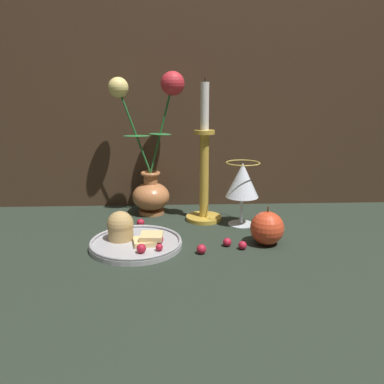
{
  "coord_description": "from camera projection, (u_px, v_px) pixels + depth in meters",
  "views": [
    {
      "loc": [
        -0.0,
        -0.84,
        0.31
      ],
      "look_at": [
        0.03,
        -0.01,
        0.1
      ],
      "focal_mm": 35.0,
      "sensor_mm": 36.0,
      "label": 1
    }
  ],
  "objects": [
    {
      "name": "ground_plane",
      "position": [
        177.0,
        232.0,
        0.89
      ],
      "size": [
        2.4,
        2.4,
        0.0
      ],
      "primitive_type": "plane",
      "color": "#232D23",
      "rests_on": "ground"
    },
    {
      "name": "vase",
      "position": [
        152.0,
        164.0,
        0.99
      ],
      "size": [
        0.19,
        0.1,
        0.37
      ],
      "color": "#B77042",
      "rests_on": "ground_plane"
    },
    {
      "name": "plate_with_pastries",
      "position": [
        133.0,
        238.0,
        0.8
      ],
      "size": [
        0.2,
        0.2,
        0.07
      ],
      "color": "#A3A3A8",
      "rests_on": "ground_plane"
    },
    {
      "name": "wine_glass",
      "position": [
        243.0,
        182.0,
        0.91
      ],
      "size": [
        0.08,
        0.08,
        0.16
      ],
      "color": "silver",
      "rests_on": "ground_plane"
    },
    {
      "name": "candlestick",
      "position": [
        205.0,
        174.0,
        0.94
      ],
      "size": [
        0.09,
        0.09,
        0.35
      ],
      "color": "gold",
      "rests_on": "ground_plane"
    },
    {
      "name": "apple_beside_vase",
      "position": [
        268.0,
        228.0,
        0.81
      ],
      "size": [
        0.07,
        0.07,
        0.08
      ],
      "color": "#D14223",
      "rests_on": "ground_plane"
    },
    {
      "name": "berry_near_plate",
      "position": [
        142.0,
        223.0,
        0.92
      ],
      "size": [
        0.02,
        0.02,
        0.02
      ],
      "primitive_type": "sphere",
      "color": "#AD192D",
      "rests_on": "ground_plane"
    },
    {
      "name": "berry_front_center",
      "position": [
        120.0,
        220.0,
        0.95
      ],
      "size": [
        0.02,
        0.02,
        0.02
      ],
      "primitive_type": "sphere",
      "color": "#AD192D",
      "rests_on": "ground_plane"
    },
    {
      "name": "berry_by_glass_stem",
      "position": [
        244.0,
        245.0,
        0.78
      ],
      "size": [
        0.02,
        0.02,
        0.02
      ],
      "primitive_type": "sphere",
      "color": "#AD192D",
      "rests_on": "ground_plane"
    },
    {
      "name": "berry_under_candlestick",
      "position": [
        228.0,
        242.0,
        0.8
      ],
      "size": [
        0.02,
        0.02,
        0.02
      ],
      "primitive_type": "sphere",
      "color": "#AD192D",
      "rests_on": "ground_plane"
    },
    {
      "name": "berry_far_right",
      "position": [
        203.0,
        249.0,
        0.76
      ],
      "size": [
        0.02,
        0.02,
        0.02
      ],
      "primitive_type": "sphere",
      "color": "#AD192D",
      "rests_on": "ground_plane"
    }
  ]
}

